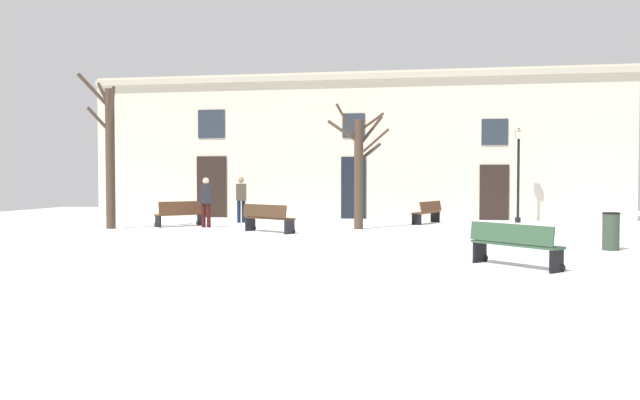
# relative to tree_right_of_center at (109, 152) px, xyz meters

# --- Properties ---
(ground_plane) EXTENTS (36.71, 36.71, 0.00)m
(ground_plane) POSITION_rel_tree_right_of_center_xyz_m (7.43, -3.33, -2.60)
(ground_plane) COLOR white
(building_facade) EXTENTS (22.94, 0.60, 6.23)m
(building_facade) POSITION_rel_tree_right_of_center_xyz_m (7.42, 6.80, 0.58)
(building_facade) COLOR beige
(building_facade) RESTS_ON ground
(tree_right_of_center) EXTENTS (1.57, 1.00, 5.23)m
(tree_right_of_center) POSITION_rel_tree_right_of_center_xyz_m (0.00, 0.00, 0.00)
(tree_right_of_center) COLOR #423326
(tree_right_of_center) RESTS_ON ground
(tree_center) EXTENTS (2.14, 1.87, 4.17)m
(tree_center) POSITION_rel_tree_right_of_center_xyz_m (8.37, 1.17, -0.53)
(tree_center) COLOR #423326
(tree_center) RESTS_ON ground
(streetlamp) EXTENTS (0.30, 0.30, 3.66)m
(streetlamp) POSITION_rel_tree_right_of_center_xyz_m (14.13, 5.27, -0.35)
(streetlamp) COLOR black
(streetlamp) RESTS_ON ground
(litter_bin) EXTENTS (0.41, 0.41, 0.89)m
(litter_bin) POSITION_rel_tree_right_of_center_xyz_m (14.81, -4.13, -2.15)
(litter_bin) COLOR #2D3D2D
(litter_bin) RESTS_ON ground
(bench_far_corner) EXTENTS (1.60, 1.60, 0.84)m
(bench_far_corner) POSITION_rel_tree_right_of_center_xyz_m (12.13, -7.46, -2.15)
(bench_far_corner) COLOR #2D4C33
(bench_far_corner) RESTS_ON ground
(bench_back_to_back_right) EXTENTS (1.17, 1.93, 0.85)m
(bench_back_to_back_right) POSITION_rel_tree_right_of_center_xyz_m (10.67, 4.13, -2.15)
(bench_back_to_back_right) COLOR #51331E
(bench_back_to_back_right) RESTS_ON ground
(bench_near_center_tree) EXTENTS (1.55, 1.57, 0.90)m
(bench_near_center_tree) POSITION_rel_tree_right_of_center_xyz_m (1.98, 1.33, -2.14)
(bench_near_center_tree) COLOR #51331E
(bench_near_center_tree) RESTS_ON ground
(bench_near_lamp) EXTENTS (1.86, 1.42, 0.89)m
(bench_near_lamp) POSITION_rel_tree_right_of_center_xyz_m (5.66, -0.68, -2.13)
(bench_near_lamp) COLOR #3D2819
(bench_near_lamp) RESTS_ON ground
(person_by_shop_door) EXTENTS (0.44, 0.36, 1.77)m
(person_by_shop_door) POSITION_rel_tree_right_of_center_xyz_m (3.57, 3.53, -1.61)
(person_by_shop_door) COLOR black
(person_by_shop_door) RESTS_ON ground
(person_near_bench) EXTENTS (0.40, 0.25, 1.73)m
(person_near_bench) POSITION_rel_tree_right_of_center_xyz_m (3.04, 1.02, -1.63)
(person_near_bench) COLOR #350F0F
(person_near_bench) RESTS_ON ground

